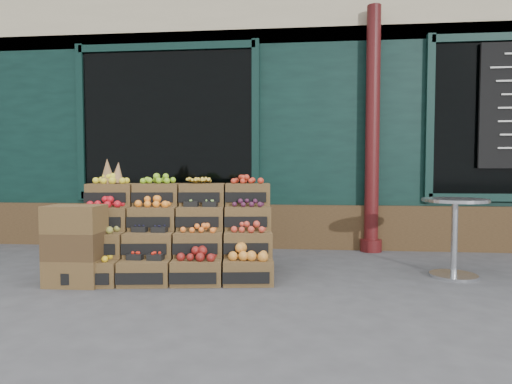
{
  "coord_description": "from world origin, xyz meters",
  "views": [
    {
      "loc": [
        0.24,
        -3.7,
        1.08
      ],
      "look_at": [
        -0.2,
        0.7,
        0.85
      ],
      "focal_mm": 30.0,
      "sensor_mm": 36.0,
      "label": 1
    }
  ],
  "objects": [
    {
      "name": "ground",
      "position": [
        0.0,
        0.0,
        0.0
      ],
      "size": [
        60.0,
        60.0,
        0.0
      ],
      "primitive_type": "plane",
      "color": "#414144",
      "rests_on": "ground"
    },
    {
      "name": "shop_facade",
      "position": [
        0.0,
        5.11,
        2.4
      ],
      "size": [
        12.0,
        6.24,
        4.8
      ],
      "color": "black",
      "rests_on": "ground"
    },
    {
      "name": "crate_display",
      "position": [
        -1.01,
        0.58,
        0.37
      ],
      "size": [
        2.02,
        1.17,
        1.2
      ],
      "rotation": [
        0.0,
        0.0,
        0.13
      ],
      "color": "brown",
      "rests_on": "ground"
    },
    {
      "name": "spare_crates",
      "position": [
        -1.84,
        0.08,
        0.37
      ],
      "size": [
        0.51,
        0.36,
        0.75
      ],
      "rotation": [
        0.0,
        0.0,
        0.03
      ],
      "color": "brown",
      "rests_on": "ground"
    },
    {
      "name": "bistro_table",
      "position": [
        1.8,
        0.73,
        0.49
      ],
      "size": [
        0.63,
        0.63,
        0.79
      ],
      "rotation": [
        0.0,
        0.0,
        0.36
      ],
      "color": "#ACAEB3",
      "rests_on": "ground"
    },
    {
      "name": "shopkeeper",
      "position": [
        -1.21,
        3.0,
        1.03
      ],
      "size": [
        0.88,
        0.72,
        2.07
      ],
      "primitive_type": "imported",
      "rotation": [
        0.0,
        0.0,
        3.48
      ],
      "color": "#1D672E",
      "rests_on": "ground"
    }
  ]
}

